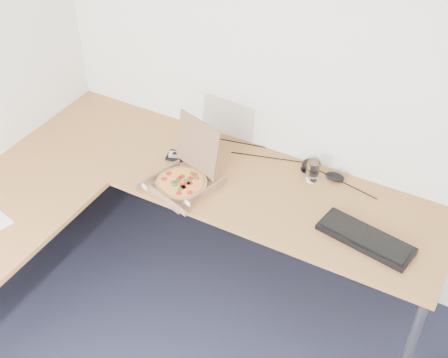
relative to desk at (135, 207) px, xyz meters
The scene contains 10 objects.
room_shell 1.39m from the desk, 49.77° to the right, with size 3.50×3.50×2.50m, color white, non-canonical shape.
desk is the anchor object (origin of this frame).
pizza_box 0.30m from the desk, 59.09° to the left, with size 0.31×0.36×0.32m.
drinking_glass 0.99m from the desk, 40.02° to the left, with size 0.07×0.07×0.13m, color silver.
keyboard 1.21m from the desk, 15.38° to the left, with size 0.48×0.17×0.03m, color black.
mouse 1.11m from the desk, 38.92° to the left, with size 0.11×0.07×0.04m, color black.
wallet 0.44m from the desk, 91.67° to the left, with size 0.11×0.09×0.02m, color black.
phone 0.44m from the desk, 91.16° to the left, with size 0.09×0.05×0.02m, color #B2B5BA.
dome_speaker 1.00m from the desk, 45.30° to the left, with size 0.09×0.09×0.07m, color black.
cable_bundle 0.86m from the desk, 54.85° to the left, with size 0.58×0.04×0.01m, color black, non-canonical shape.
Camera 1 is at (0.75, -0.90, 2.89)m, focal length 48.84 mm.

